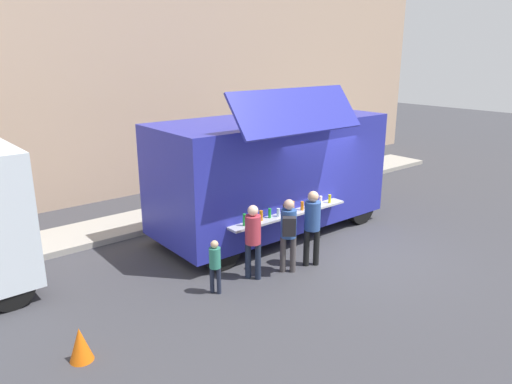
% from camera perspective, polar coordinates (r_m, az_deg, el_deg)
% --- Properties ---
extents(ground_plane, '(60.00, 60.00, 0.00)m').
position_cam_1_polar(ground_plane, '(11.45, 11.35, -7.16)').
color(ground_plane, '#38383D').
extents(curb_strip, '(28.00, 1.60, 0.15)m').
position_cam_1_polar(curb_strip, '(12.83, -20.02, -4.88)').
color(curb_strip, '#9E998E').
rests_on(curb_strip, ground).
extents(building_behind, '(32.00, 2.40, 10.73)m').
position_cam_1_polar(building_behind, '(16.07, -23.43, 18.19)').
color(building_behind, tan).
rests_on(building_behind, ground).
extents(food_truck_main, '(6.02, 3.19, 3.77)m').
position_cam_1_polar(food_truck_main, '(12.08, 1.82, 2.48)').
color(food_truck_main, '#292DA3').
rests_on(food_truck_main, ground).
extents(traffic_cone_orange, '(0.36, 0.36, 0.55)m').
position_cam_1_polar(traffic_cone_orange, '(8.01, -20.24, -16.69)').
color(traffic_cone_orange, orange).
rests_on(traffic_cone_orange, ground).
extents(trash_bin, '(0.60, 0.60, 0.93)m').
position_cam_1_polar(trash_bin, '(16.96, 7.87, 2.45)').
color(trash_bin, '#2E6136').
rests_on(trash_bin, ground).
extents(customer_front_ordering, '(0.34, 0.34, 1.69)m').
position_cam_1_polar(customer_front_ordering, '(10.33, 6.74, -3.54)').
color(customer_front_ordering, black).
rests_on(customer_front_ordering, ground).
extents(customer_mid_with_backpack, '(0.49, 0.51, 1.61)m').
position_cam_1_polar(customer_mid_with_backpack, '(9.95, 3.91, -4.40)').
color(customer_mid_with_backpack, '#494344').
rests_on(customer_mid_with_backpack, ground).
extents(customer_rear_waiting, '(0.32, 0.32, 1.59)m').
position_cam_1_polar(customer_rear_waiting, '(9.68, -0.37, -5.21)').
color(customer_rear_waiting, '#1C2539').
rests_on(customer_rear_waiting, ground).
extents(child_near_queue, '(0.22, 0.22, 1.10)m').
position_cam_1_polar(child_near_queue, '(9.25, -4.92, -8.32)').
color(child_near_queue, '#1F2538').
rests_on(child_near_queue, ground).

